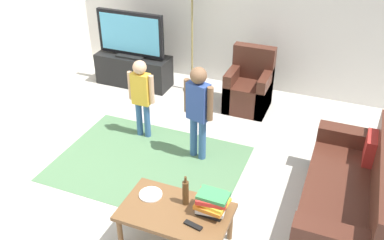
# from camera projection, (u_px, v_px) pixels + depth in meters

# --- Properties ---
(ground) EXTENTS (7.80, 7.80, 0.00)m
(ground) POSITION_uv_depth(u_px,v_px,m) (171.00, 198.00, 4.55)
(ground) COLOR #B2ADA3
(wall_back) EXTENTS (6.00, 0.12, 2.70)m
(wall_back) POSITION_uv_depth(u_px,v_px,m) (253.00, 2.00, 6.23)
(wall_back) COLOR silver
(wall_back) RESTS_ON ground
(area_rug) EXTENTS (2.20, 1.60, 0.01)m
(area_rug) POSITION_uv_depth(u_px,v_px,m) (149.00, 163.00, 5.08)
(area_rug) COLOR #4C724C
(area_rug) RESTS_ON ground
(tv_stand) EXTENTS (1.20, 0.44, 0.50)m
(tv_stand) POSITION_uv_depth(u_px,v_px,m) (134.00, 70.00, 6.79)
(tv_stand) COLOR black
(tv_stand) RESTS_ON ground
(tv) EXTENTS (1.10, 0.28, 0.71)m
(tv) POSITION_uv_depth(u_px,v_px,m) (131.00, 35.00, 6.46)
(tv) COLOR black
(tv) RESTS_ON tv_stand
(couch) EXTENTS (0.80, 1.80, 0.86)m
(couch) POSITION_uv_depth(u_px,v_px,m) (354.00, 200.00, 4.10)
(couch) COLOR #472319
(couch) RESTS_ON ground
(armchair) EXTENTS (0.60, 0.60, 0.90)m
(armchair) POSITION_uv_depth(u_px,v_px,m) (249.00, 89.00, 6.11)
(armchair) COLOR #472319
(armchair) RESTS_ON ground
(child_near_tv) EXTENTS (0.36, 0.17, 1.07)m
(child_near_tv) POSITION_uv_depth(u_px,v_px,m) (141.00, 92.00, 5.27)
(child_near_tv) COLOR #33598C
(child_near_tv) RESTS_ON ground
(child_center) EXTENTS (0.39, 0.20, 1.20)m
(child_center) POSITION_uv_depth(u_px,v_px,m) (198.00, 105.00, 4.83)
(child_center) COLOR #33598C
(child_center) RESTS_ON ground
(coffee_table) EXTENTS (1.00, 0.60, 0.42)m
(coffee_table) POSITION_uv_depth(u_px,v_px,m) (176.00, 214.00, 3.82)
(coffee_table) COLOR brown
(coffee_table) RESTS_ON ground
(book_stack) EXTENTS (0.30, 0.26, 0.22)m
(book_stack) POSITION_uv_depth(u_px,v_px,m) (212.00, 203.00, 3.71)
(book_stack) COLOR black
(book_stack) RESTS_ON coffee_table
(bottle) EXTENTS (0.06, 0.06, 0.31)m
(bottle) POSITION_uv_depth(u_px,v_px,m) (186.00, 192.00, 3.80)
(bottle) COLOR #4C3319
(bottle) RESTS_ON coffee_table
(tv_remote) EXTENTS (0.18, 0.08, 0.02)m
(tv_remote) POSITION_uv_depth(u_px,v_px,m) (193.00, 225.00, 3.62)
(tv_remote) COLOR black
(tv_remote) RESTS_ON coffee_table
(plate) EXTENTS (0.22, 0.22, 0.02)m
(plate) POSITION_uv_depth(u_px,v_px,m) (151.00, 194.00, 3.96)
(plate) COLOR white
(plate) RESTS_ON coffee_table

